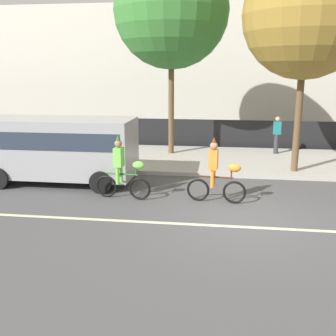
% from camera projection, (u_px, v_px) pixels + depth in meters
% --- Properties ---
extents(ground_plane, '(80.00, 80.00, 0.00)m').
position_uv_depth(ground_plane, '(243.00, 220.00, 10.09)').
color(ground_plane, '#4C4C4F').
extents(road_centre_line, '(36.00, 0.14, 0.01)m').
position_uv_depth(road_centre_line, '(244.00, 227.00, 9.61)').
color(road_centre_line, beige).
rests_on(road_centre_line, ground).
extents(sidewalk_curb, '(60.00, 5.00, 0.15)m').
position_uv_depth(sidewalk_curb, '(235.00, 160.00, 16.32)').
color(sidewalk_curb, '#ADAAA3').
rests_on(sidewalk_curb, ground).
extents(fence_line, '(40.00, 0.08, 1.40)m').
position_uv_depth(fence_line, '(234.00, 134.00, 18.96)').
color(fence_line, black).
rests_on(fence_line, ground).
extents(building_backdrop, '(28.00, 8.00, 7.50)m').
position_uv_depth(building_backdrop, '(215.00, 69.00, 26.62)').
color(building_backdrop, beige).
rests_on(building_backdrop, ground).
extents(parade_cyclist_lime, '(1.72, 0.50, 1.92)m').
position_uv_depth(parade_cyclist_lime, '(123.00, 171.00, 11.56)').
color(parade_cyclist_lime, black).
rests_on(parade_cyclist_lime, ground).
extents(parade_cyclist_orange, '(1.72, 0.50, 1.92)m').
position_uv_depth(parade_cyclist_orange, '(217.00, 174.00, 11.23)').
color(parade_cyclist_orange, black).
rests_on(parade_cyclist_orange, ground).
extents(parked_van_grey, '(5.00, 2.22, 2.18)m').
position_uv_depth(parked_van_grey, '(61.00, 145.00, 13.14)').
color(parked_van_grey, '#99999E').
rests_on(parked_van_grey, ground).
extents(street_tree_near_lamp, '(4.72, 4.72, 8.31)m').
position_uv_depth(street_tree_near_lamp, '(171.00, 10.00, 16.00)').
color(street_tree_near_lamp, brown).
rests_on(street_tree_near_lamp, sidewalk_curb).
extents(street_tree_far_corner, '(4.26, 4.26, 7.50)m').
position_uv_depth(street_tree_far_corner, '(306.00, 15.00, 13.06)').
color(street_tree_far_corner, brown).
rests_on(street_tree_far_corner, sidewalk_curb).
extents(pedestrian_onlooker, '(0.32, 0.20, 1.62)m').
position_uv_depth(pedestrian_onlooker, '(277.00, 134.00, 17.13)').
color(pedestrian_onlooker, '#33333D').
rests_on(pedestrian_onlooker, sidewalk_curb).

